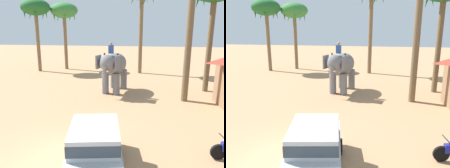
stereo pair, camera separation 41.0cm
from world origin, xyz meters
TOP-DOWN VIEW (x-y plane):
  - ground_plane at (0.00, 0.00)m, footprint 120.00×120.00m
  - car_sedan_foreground at (1.17, -0.48)m, footprint 2.51×4.36m
  - elephant_with_mahout at (0.13, 9.68)m, footprint 2.18×4.00m
  - palm_tree_behind_elephant at (-9.94, 17.12)m, footprint 3.20×3.20m
  - palm_tree_leaning_seaward at (-7.36, 19.02)m, footprint 3.20×3.20m

SIDE VIEW (x-z plane):
  - ground_plane at x=0.00m, z-range 0.00..0.00m
  - car_sedan_foreground at x=1.17m, z-range 0.08..1.78m
  - elephant_with_mahout at x=0.13m, z-range 0.05..3.93m
  - palm_tree_leaning_seaward at x=-7.36m, z-range 2.82..10.70m
  - palm_tree_behind_elephant at x=-9.94m, z-range 2.91..11.01m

